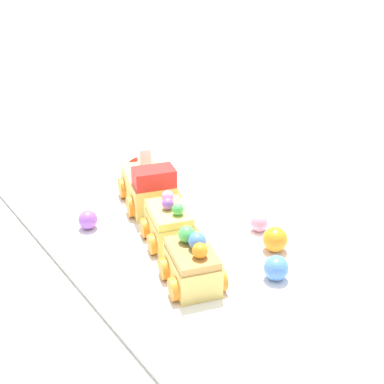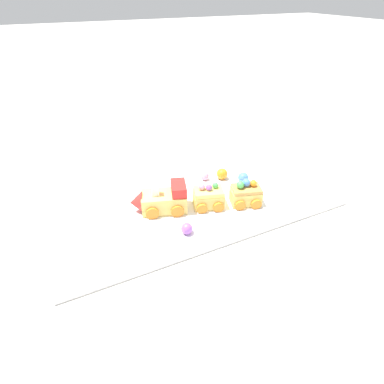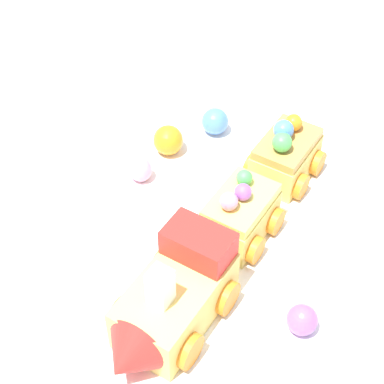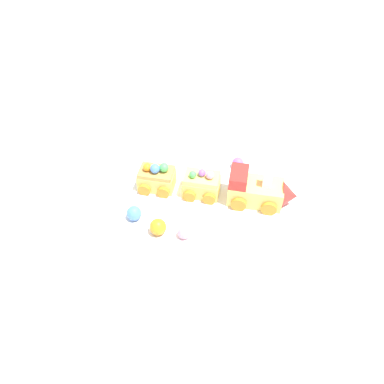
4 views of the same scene
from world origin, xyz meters
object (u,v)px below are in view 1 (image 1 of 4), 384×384
(gumball_orange, at_px, (275,239))
(cake_train_locomotive, at_px, (147,184))
(gumball_purple, at_px, (88,220))
(gumball_pink, at_px, (259,223))
(cake_car_lemon, at_px, (169,225))
(cake_car_caramel, at_px, (192,265))
(gumball_blue, at_px, (276,268))

(gumball_orange, bearing_deg, cake_train_locomotive, 16.30)
(gumball_purple, relative_size, gumball_pink, 1.08)
(gumball_purple, bearing_deg, cake_train_locomotive, -78.01)
(gumball_purple, bearing_deg, gumball_pink, -126.94)
(cake_car_lemon, distance_m, gumball_purple, 0.11)
(gumball_pink, bearing_deg, gumball_purple, 53.06)
(gumball_purple, bearing_deg, cake_car_lemon, -141.84)
(cake_train_locomotive, relative_size, cake_car_caramel, 1.73)
(cake_train_locomotive, distance_m, cake_car_lemon, 0.12)
(cake_train_locomotive, xyz_separation_m, gumball_orange, (-0.20, -0.06, -0.01))
(cake_car_caramel, height_order, gumball_pink, cake_car_caramel)
(cake_car_lemon, distance_m, gumball_orange, 0.13)
(cake_car_caramel, height_order, gumball_orange, cake_car_caramel)
(cake_train_locomotive, xyz_separation_m, gumball_purple, (-0.02, 0.11, -0.01))
(gumball_pink, bearing_deg, cake_car_lemon, 67.18)
(gumball_orange, relative_size, gumball_pink, 1.32)
(gumball_orange, height_order, gumball_pink, gumball_orange)
(gumball_blue, bearing_deg, cake_train_locomotive, 4.58)
(cake_car_lemon, relative_size, gumball_purple, 3.21)
(gumball_orange, bearing_deg, gumball_pink, -18.52)
(gumball_orange, distance_m, gumball_pink, 0.05)
(gumball_blue, bearing_deg, gumball_pink, -31.55)
(cake_train_locomotive, bearing_deg, gumball_blue, -157.99)
(cake_car_caramel, xyz_separation_m, gumball_blue, (-0.05, -0.08, -0.01))
(cake_train_locomotive, bearing_deg, gumball_purple, 119.42)
(cake_train_locomotive, bearing_deg, gumball_orange, -146.27)
(cake_car_lemon, bearing_deg, cake_train_locomotive, 0.08)
(cake_train_locomotive, xyz_separation_m, cake_car_caramel, (-0.20, 0.06, -0.00))
(cake_car_lemon, xyz_separation_m, gumball_orange, (-0.09, -0.09, -0.01))
(cake_train_locomotive, distance_m, gumball_orange, 0.21)
(cake_car_lemon, bearing_deg, cake_car_caramel, -179.93)
(gumball_orange, height_order, gumball_blue, gumball_orange)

